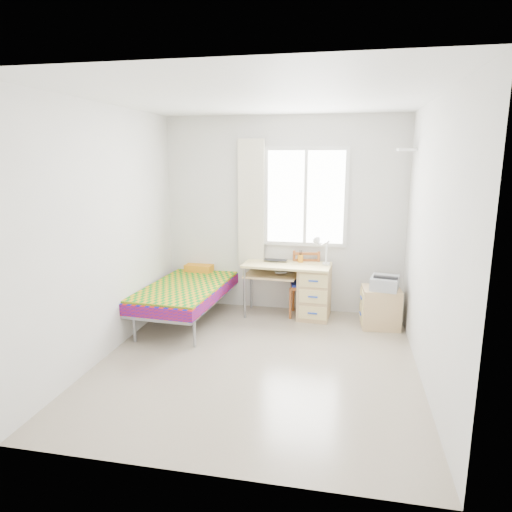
{
  "coord_description": "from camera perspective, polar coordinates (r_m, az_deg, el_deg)",
  "views": [
    {
      "loc": [
        0.85,
        -4.28,
        2.08
      ],
      "look_at": [
        -0.13,
        0.55,
        0.99
      ],
      "focal_mm": 32.0,
      "sensor_mm": 36.0,
      "label": 1
    }
  ],
  "objects": [
    {
      "name": "floating_shelf",
      "position": [
        5.72,
        18.29,
        12.51
      ],
      "size": [
        0.2,
        0.32,
        0.03
      ],
      "primitive_type": "cube",
      "color": "white",
      "rests_on": "wall_right"
    },
    {
      "name": "laptop",
      "position": [
        6.04,
        2.35,
        -0.66
      ],
      "size": [
        0.32,
        0.21,
        0.02
      ],
      "primitive_type": "imported",
      "rotation": [
        0.0,
        0.0,
        -0.03
      ],
      "color": "black",
      "rests_on": "desk"
    },
    {
      "name": "curtain",
      "position": [
        6.13,
        -0.61,
        6.51
      ],
      "size": [
        0.35,
        0.05,
        1.7
      ],
      "primitive_type": "cube",
      "color": "#F4E6C9",
      "rests_on": "wall_back"
    },
    {
      "name": "cabinet",
      "position": [
        5.87,
        15.28,
        -6.22
      ],
      "size": [
        0.49,
        0.44,
        0.5
      ],
      "rotation": [
        0.0,
        0.0,
        0.08
      ],
      "color": "tan",
      "rests_on": "floor"
    },
    {
      "name": "ceiling",
      "position": [
        4.4,
        0.22,
        19.21
      ],
      "size": [
        3.5,
        3.5,
        0.0
      ],
      "primitive_type": "plane",
      "rotation": [
        3.14,
        0.0,
        0.0
      ],
      "color": "white",
      "rests_on": "wall_back"
    },
    {
      "name": "desk",
      "position": [
        6.01,
        6.63,
        -4.07
      ],
      "size": [
        1.15,
        0.58,
        0.7
      ],
      "rotation": [
        0.0,
        0.0,
        -0.06
      ],
      "color": "#E0C775",
      "rests_on": "floor"
    },
    {
      "name": "pen_cup",
      "position": [
        6.06,
        5.57,
        -0.34
      ],
      "size": [
        0.09,
        0.09,
        0.09
      ],
      "primitive_type": "cylinder",
      "rotation": [
        0.0,
        0.0,
        -0.18
      ],
      "color": "orange",
      "rests_on": "desk"
    },
    {
      "name": "wall_back",
      "position": [
        6.14,
        3.39,
        5.09
      ],
      "size": [
        3.2,
        0.0,
        3.2
      ],
      "primitive_type": "plane",
      "rotation": [
        1.57,
        0.0,
        0.0
      ],
      "color": "silver",
      "rests_on": "ground"
    },
    {
      "name": "wall_right",
      "position": [
        4.42,
        21.02,
        1.42
      ],
      "size": [
        0.0,
        3.5,
        3.5
      ],
      "primitive_type": "plane",
      "rotation": [
        1.57,
        0.0,
        -1.57
      ],
      "color": "silver",
      "rests_on": "ground"
    },
    {
      "name": "floor",
      "position": [
        4.83,
        0.19,
        -13.06
      ],
      "size": [
        3.5,
        3.5,
        0.0
      ],
      "primitive_type": "plane",
      "color": "#BCAD93",
      "rests_on": "ground"
    },
    {
      "name": "printer",
      "position": [
        5.76,
        15.8,
        -3.2
      ],
      "size": [
        0.38,
        0.42,
        0.16
      ],
      "rotation": [
        0.0,
        0.0,
        -0.19
      ],
      "color": "#9FA2A6",
      "rests_on": "cabinet"
    },
    {
      "name": "bed",
      "position": [
        6.01,
        -8.17,
        -3.9
      ],
      "size": [
        1.02,
        1.97,
        0.83
      ],
      "rotation": [
        0.0,
        0.0,
        -0.06
      ],
      "color": "gray",
      "rests_on": "floor"
    },
    {
      "name": "book",
      "position": [
        6.03,
        2.34,
        -1.9
      ],
      "size": [
        0.2,
        0.24,
        0.02
      ],
      "primitive_type": "imported",
      "rotation": [
        0.0,
        0.0,
        0.24
      ],
      "color": "gray",
      "rests_on": "desk"
    },
    {
      "name": "window",
      "position": [
        6.06,
        6.22,
        7.32
      ],
      "size": [
        1.1,
        0.04,
        1.3
      ],
      "color": "white",
      "rests_on": "wall_back"
    },
    {
      "name": "wall_left",
      "position": [
        4.99,
        -18.14,
        2.81
      ],
      "size": [
        0.0,
        3.5,
        3.5
      ],
      "primitive_type": "plane",
      "rotation": [
        1.57,
        0.0,
        1.57
      ],
      "color": "silver",
      "rests_on": "ground"
    },
    {
      "name": "task_lamp",
      "position": [
        5.79,
        8.16,
        1.0
      ],
      "size": [
        0.22,
        0.32,
        0.39
      ],
      "rotation": [
        0.0,
        0.0,
        -0.38
      ],
      "color": "white",
      "rests_on": "desk"
    },
    {
      "name": "chair",
      "position": [
        6.07,
        6.22,
        -2.95
      ],
      "size": [
        0.42,
        0.42,
        0.85
      ],
      "rotation": [
        0.0,
        0.0,
        0.15
      ],
      "color": "#A5581F",
      "rests_on": "floor"
    }
  ]
}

